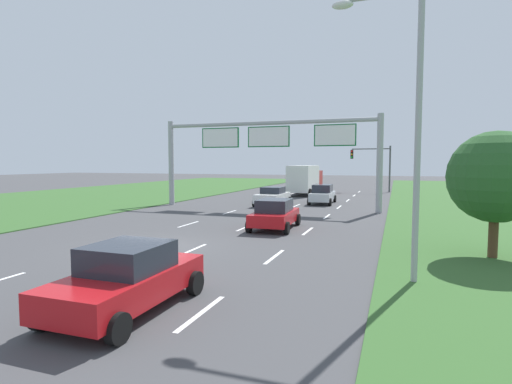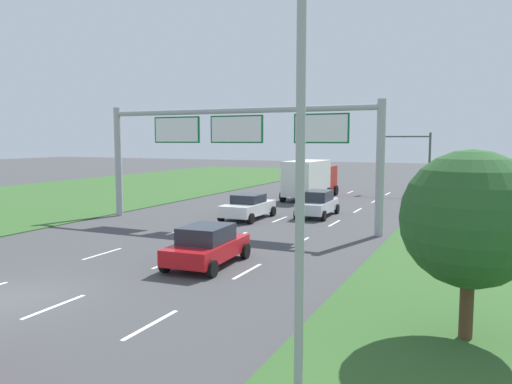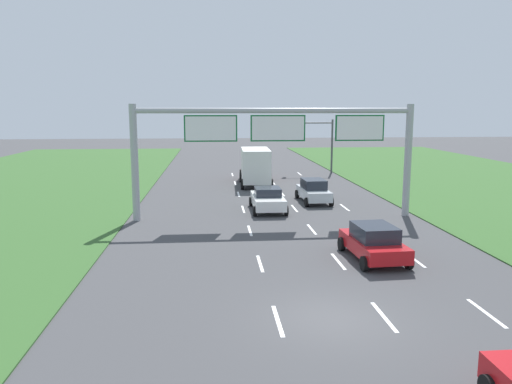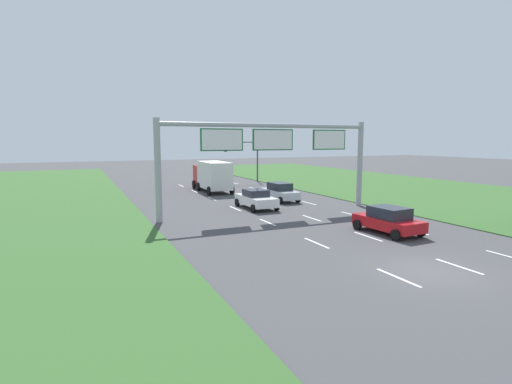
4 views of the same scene
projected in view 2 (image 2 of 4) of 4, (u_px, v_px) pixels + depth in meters
name	position (u px, v px, depth m)	size (l,w,h in m)	color
ground_plane	(13.00, 299.00, 15.56)	(200.00, 200.00, 0.00)	#424244
lane_dashes_inner_left	(145.00, 241.00, 24.42)	(0.14, 56.40, 0.01)	white
lane_dashes_inner_right	(207.00, 247.00, 22.97)	(0.14, 56.40, 0.01)	white
lane_dashes_slip	(277.00, 255.00, 21.52)	(0.14, 56.40, 0.01)	white
car_near_red	(207.00, 245.00, 19.65)	(2.38, 4.29, 1.60)	red
car_lead_silver	(248.00, 207.00, 31.27)	(2.22, 4.45, 1.55)	white
car_far_ahead	(318.00, 203.00, 32.29)	(2.09, 4.53, 1.67)	silver
box_truck	(310.00, 178.00, 41.79)	(2.85, 7.70, 3.24)	#B21E19
sign_gantry	(236.00, 140.00, 28.65)	(17.24, 0.44, 7.00)	#9EA0A5
traffic_light_mast	(407.00, 152.00, 45.37)	(4.76, 0.49, 5.60)	#47494F
street_lamp	(281.00, 132.00, 9.36)	(2.61, 0.32, 8.50)	#9EA0A5
roadside_tree_near	(470.00, 219.00, 12.04)	(3.36, 3.36, 4.72)	#513823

